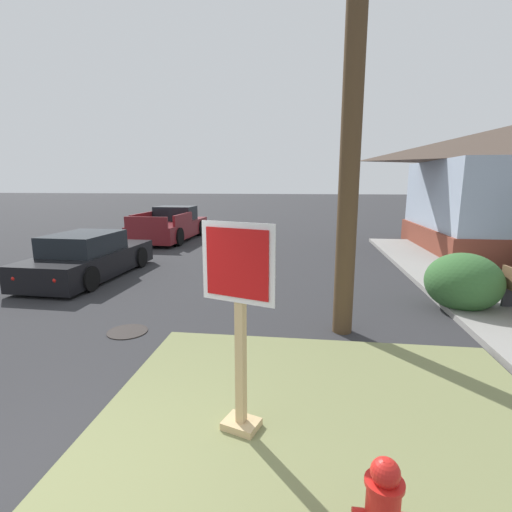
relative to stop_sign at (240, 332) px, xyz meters
The scene contains 8 objects.
ground_plane 2.30m from the stop_sign, 144.71° to the right, with size 160.00×160.00×0.00m, color #2B2B2D.
grass_corner_patch 1.44m from the stop_sign, ahead, with size 5.01×4.58×0.08m, color olive.
sidewalk_strip 6.62m from the stop_sign, 45.04° to the left, with size 2.20×18.07×0.12m, color gray.
stop_sign is the anchor object (origin of this frame).
manhole_cover 3.66m from the stop_sign, 134.85° to the left, with size 0.70×0.70×0.02m, color black.
parked_sedan_black 8.06m from the stop_sign, 131.15° to the left, with size 1.95×4.39×1.25m.
pickup_truck_maroon 14.09m from the stop_sign, 112.67° to the left, with size 2.22×5.10×1.48m.
shrub_by_curb 5.95m from the stop_sign, 49.11° to the left, with size 1.49×1.49×1.19m, color #356531.
Camera 1 is at (2.23, -2.29, 2.61)m, focal length 26.33 mm.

